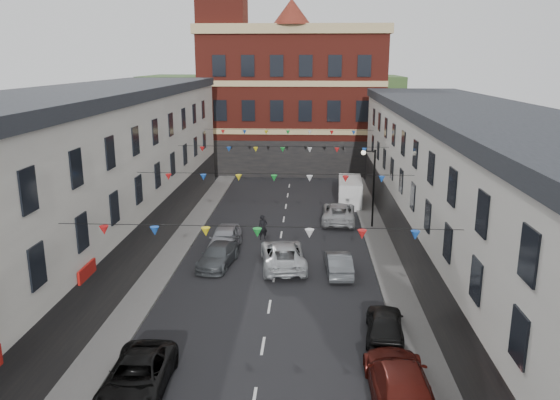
% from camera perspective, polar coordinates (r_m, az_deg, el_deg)
% --- Properties ---
extents(ground, '(160.00, 160.00, 0.00)m').
position_cam_1_polar(ground, '(28.76, -1.12, -11.09)').
color(ground, black).
rests_on(ground, ground).
extents(pavement_left, '(1.80, 64.00, 0.15)m').
position_cam_1_polar(pavement_left, '(31.74, -13.53, -8.83)').
color(pavement_left, '#605E5B').
rests_on(pavement_left, ground).
extents(pavement_right, '(1.80, 64.00, 0.15)m').
position_cam_1_polar(pavement_right, '(30.88, 12.21, -9.42)').
color(pavement_right, '#605E5B').
rests_on(pavement_right, ground).
extents(terrace_left, '(8.40, 56.00, 10.70)m').
position_cam_1_polar(terrace_left, '(30.99, -23.31, 0.10)').
color(terrace_left, '#BCB6AA').
rests_on(terrace_left, ground).
extents(terrace_right, '(8.40, 56.00, 9.70)m').
position_cam_1_polar(terrace_right, '(29.61, 22.37, -1.44)').
color(terrace_right, silver).
rests_on(terrace_right, ground).
extents(civic_building, '(20.60, 13.30, 18.50)m').
position_cam_1_polar(civic_building, '(64.00, 1.34, 10.61)').
color(civic_building, maroon).
rests_on(civic_building, ground).
extents(clock_tower, '(5.60, 5.60, 30.00)m').
position_cam_1_polar(clock_tower, '(61.66, -6.00, 16.71)').
color(clock_tower, maroon).
rests_on(clock_tower, ground).
extents(distant_hill, '(40.00, 14.00, 10.00)m').
position_cam_1_polar(distant_hill, '(88.39, -0.82, 9.63)').
color(distant_hill, '#2B4A22').
rests_on(distant_hill, ground).
extents(street_lamp, '(1.10, 0.36, 6.00)m').
position_cam_1_polar(street_lamp, '(41.04, 9.45, 2.30)').
color(street_lamp, black).
rests_on(street_lamp, ground).
extents(car_left_c, '(2.43, 5.03, 1.38)m').
position_cam_1_polar(car_left_c, '(22.48, -14.68, -17.44)').
color(car_left_c, black).
rests_on(car_left_c, ground).
extents(car_left_d, '(2.45, 4.74, 1.32)m').
position_cam_1_polar(car_left_d, '(34.15, -6.49, -5.76)').
color(car_left_d, '#44484C').
rests_on(car_left_d, ground).
extents(car_left_e, '(1.94, 4.78, 1.63)m').
position_cam_1_polar(car_left_e, '(36.70, -5.79, -4.03)').
color(car_left_e, '#919299').
rests_on(car_left_e, ground).
extents(car_right_c, '(2.33, 5.58, 1.61)m').
position_cam_1_polar(car_right_c, '(21.78, 12.38, -18.07)').
color(car_right_c, '#541610').
rests_on(car_right_c, ground).
extents(car_right_d, '(2.11, 4.33, 1.42)m').
position_cam_1_polar(car_right_d, '(25.93, 10.89, -12.62)').
color(car_right_d, black).
rests_on(car_right_d, ground).
extents(car_right_e, '(1.63, 4.15, 1.34)m').
position_cam_1_polar(car_right_e, '(32.82, 6.11, -6.58)').
color(car_right_e, '#54585D').
rests_on(car_right_e, ground).
extents(car_right_f, '(2.83, 5.61, 1.52)m').
position_cam_1_polar(car_right_f, '(43.11, 6.14, -1.31)').
color(car_right_f, '#9E9FA2').
rests_on(car_right_f, ground).
extents(moving_car, '(3.25, 5.88, 1.56)m').
position_cam_1_polar(moving_car, '(33.72, 0.32, -5.71)').
color(moving_car, silver).
rests_on(moving_car, ground).
extents(white_van, '(2.19, 5.17, 2.25)m').
position_cam_1_polar(white_van, '(48.43, 7.31, 0.86)').
color(white_van, silver).
rests_on(white_van, ground).
extents(pedestrian, '(0.76, 0.64, 1.79)m').
position_cam_1_polar(pedestrian, '(38.66, -1.80, -2.88)').
color(pedestrian, black).
rests_on(pedestrian, ground).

